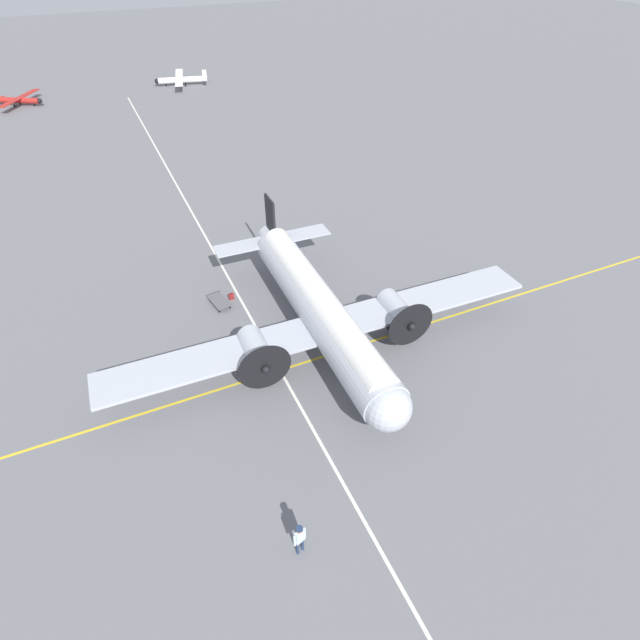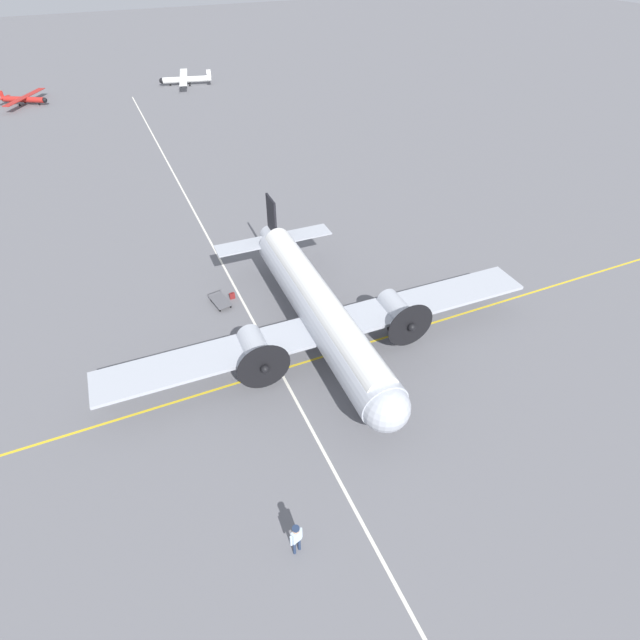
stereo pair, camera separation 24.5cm
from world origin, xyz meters
TOP-DOWN VIEW (x-y plane):
  - ground_plane at (0.00, 0.00)m, footprint 300.00×300.00m
  - apron_line_eastwest at (0.00, -1.40)m, footprint 120.00×0.16m
  - apron_line_northsouth at (-3.20, 0.00)m, footprint 0.16×120.00m
  - airliner_main at (-0.01, -0.41)m, footprint 26.12×18.99m
  - crew_foreground at (-6.24, -11.67)m, footprint 0.60×0.38m
  - suitcase_near_door at (-3.73, 6.46)m, footprint 0.36×0.17m
  - baggage_cart at (-4.65, 6.16)m, footprint 1.26×1.94m
  - light_aircraft_distant at (5.31, 63.40)m, footprint 8.08×10.68m
  - light_aircraft_taxiing at (-17.23, 62.00)m, footprint 6.54×8.28m
  - traffic_cone at (0.49, -1.29)m, footprint 0.39×0.39m

SIDE VIEW (x-z plane):
  - ground_plane at x=0.00m, z-range 0.00..0.00m
  - apron_line_eastwest at x=0.00m, z-range 0.00..0.01m
  - apron_line_northsouth at x=-3.20m, z-range 0.00..0.01m
  - suitcase_near_door at x=-3.73m, z-range -0.02..0.47m
  - traffic_cone at x=0.49m, z-range -0.02..0.49m
  - baggage_cart at x=-4.65m, z-range -0.01..0.55m
  - light_aircraft_taxiing at x=-17.23m, z-range -0.12..1.66m
  - light_aircraft_distant at x=5.31m, z-range -0.18..1.87m
  - crew_foreground at x=-6.24m, z-range 0.23..2.07m
  - airliner_main at x=-0.01m, z-range -0.36..5.37m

